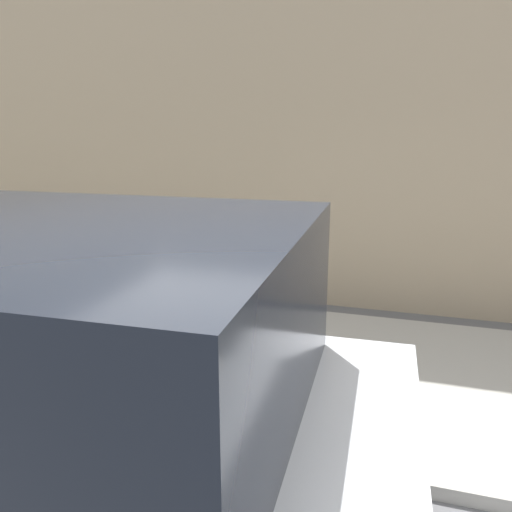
% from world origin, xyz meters
% --- Properties ---
extents(sidewalk, '(24.00, 2.80, 0.10)m').
position_xyz_m(sidewalk, '(0.00, 2.20, 0.05)').
color(sidewalk, '#ADAAA3').
rests_on(sidewalk, ground_plane).
extents(building_facade, '(24.00, 0.30, 6.24)m').
position_xyz_m(building_facade, '(0.00, 4.26, 3.12)').
color(building_facade, tan).
rests_on(building_facade, ground_plane).
extents(parking_meter, '(0.17, 0.16, 1.64)m').
position_xyz_m(parking_meter, '(-0.46, 1.07, 1.19)').
color(parking_meter, slate).
rests_on(parking_meter, sidewalk).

